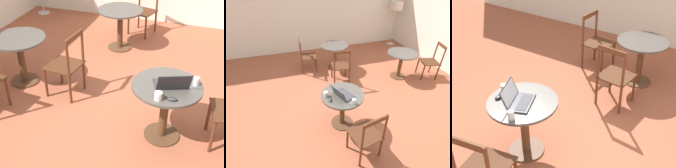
% 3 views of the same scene
% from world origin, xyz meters
% --- Properties ---
extents(ground_plane, '(16.00, 16.00, 0.00)m').
position_xyz_m(ground_plane, '(0.00, 0.00, 0.00)').
color(ground_plane, '#9E5138').
extents(cafe_table_near, '(0.76, 0.76, 0.71)m').
position_xyz_m(cafe_table_near, '(-0.27, -0.49, 0.53)').
color(cafe_table_near, '#51331E').
rests_on(cafe_table_near, ground_plane).
extents(cafe_table_mid, '(0.76, 0.76, 0.71)m').
position_xyz_m(cafe_table_mid, '(1.76, 0.68, 0.53)').
color(cafe_table_mid, '#51331E').
rests_on(cafe_table_mid, ground_plane).
extents(cafe_table_far, '(0.76, 0.76, 0.71)m').
position_xyz_m(cafe_table_far, '(0.24, 1.68, 0.53)').
color(cafe_table_far, '#51331E').
rests_on(cafe_table_far, ground_plane).
extents(chair_mid_right, '(0.54, 0.54, 0.93)m').
position_xyz_m(chair_mid_right, '(2.53, 0.45, 0.45)').
color(chair_mid_right, '#562D19').
rests_on(chair_mid_right, ground_plane).
extents(chair_far_front, '(0.47, 0.47, 0.93)m').
position_xyz_m(chair_far_front, '(0.17, 0.92, 0.45)').
color(chair_far_front, '#562D19').
rests_on(chair_far_front, ground_plane).
extents(laptop, '(0.38, 0.42, 0.21)m').
position_xyz_m(laptop, '(-0.28, -0.53, 0.75)').
color(laptop, '#2D2D33').
rests_on(laptop, cafe_table_near).
extents(mouse, '(0.06, 0.10, 0.03)m').
position_xyz_m(mouse, '(-0.52, -0.58, 0.72)').
color(mouse, '#2D2D33').
rests_on(mouse, cafe_table_near).
extents(mug, '(0.11, 0.08, 0.09)m').
position_xyz_m(mug, '(-0.55, -0.45, 0.75)').
color(mug, silver).
rests_on(mug, cafe_table_near).
extents(drinking_glass, '(0.07, 0.07, 0.09)m').
position_xyz_m(drinking_glass, '(-0.17, -0.77, 0.76)').
color(drinking_glass, silver).
rests_on(drinking_glass, cafe_table_near).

